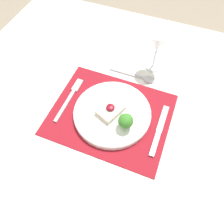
{
  "coord_description": "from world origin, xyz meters",
  "views": [
    {
      "loc": [
        0.15,
        -0.37,
        1.41
      ],
      "look_at": [
        0.01,
        -0.0,
        0.79
      ],
      "focal_mm": 35.0,
      "sensor_mm": 36.0,
      "label": 1
    }
  ],
  "objects": [
    {
      "name": "wine_glass_near",
      "position": [
        0.08,
        0.27,
        0.88
      ],
      "size": [
        0.08,
        0.08,
        0.16
      ],
      "color": "white",
      "rests_on": "dining_table"
    },
    {
      "name": "dinner_plate",
      "position": [
        0.01,
        -0.0,
        0.78
      ],
      "size": [
        0.27,
        0.27,
        0.08
      ],
      "color": "white",
      "rests_on": "placemat"
    },
    {
      "name": "placemat",
      "position": [
        0.0,
        0.0,
        0.76
      ],
      "size": [
        0.4,
        0.33,
        0.0
      ],
      "primitive_type": "cube",
      "color": "maroon",
      "rests_on": "dining_table"
    },
    {
      "name": "knife",
      "position": [
        0.17,
        -0.01,
        0.77
      ],
      "size": [
        0.02,
        0.2,
        0.01
      ],
      "rotation": [
        0.0,
        0.0,
        -0.03
      ],
      "color": "#B2B2B7",
      "rests_on": "placemat"
    },
    {
      "name": "ground_plane",
      "position": [
        0.0,
        0.0,
        0.0
      ],
      "size": [
        8.0,
        8.0,
        0.0
      ],
      "primitive_type": "plane",
      "color": "gray"
    },
    {
      "name": "spoon",
      "position": [
        0.05,
        0.2,
        0.77
      ],
      "size": [
        0.18,
        0.04,
        0.01
      ],
      "rotation": [
        0.0,
        0.0,
        -0.03
      ],
      "color": "#B2B2B7",
      "rests_on": "dining_table"
    },
    {
      "name": "dining_table",
      "position": [
        0.0,
        0.0,
        0.68
      ],
      "size": [
        1.27,
        1.18,
        0.76
      ],
      "color": "white",
      "rests_on": "ground_plane"
    },
    {
      "name": "fork",
      "position": [
        -0.16,
        0.02,
        0.77
      ],
      "size": [
        0.02,
        0.2,
        0.01
      ],
      "rotation": [
        0.0,
        0.0,
        0.04
      ],
      "color": "#B2B2B7",
      "rests_on": "placemat"
    }
  ]
}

